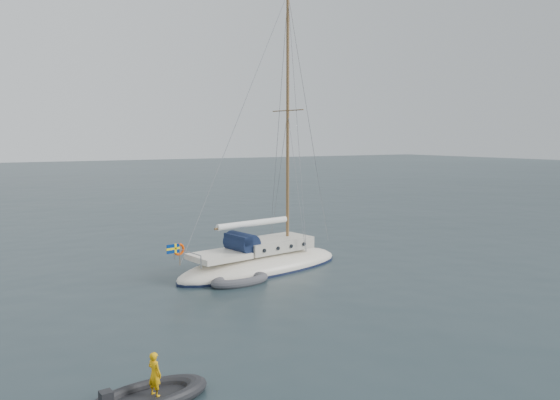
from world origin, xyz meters
TOP-DOWN VIEW (x-y plane):
  - ground at (0.00, 0.00)m, footprint 300.00×300.00m
  - sailboat at (-0.28, 2.79)m, footprint 10.68×3.19m
  - dinghy at (-2.51, 0.89)m, footprint 3.09×1.39m
  - rib at (-9.84, -8.51)m, footprint 3.36×1.53m

SIDE VIEW (x-z plane):
  - ground at x=0.00m, z-range 0.00..0.00m
  - dinghy at x=-2.51m, z-range -0.03..0.42m
  - rib at x=-9.84m, z-range -0.48..0.90m
  - sailboat at x=-0.28m, z-range -6.45..8.75m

